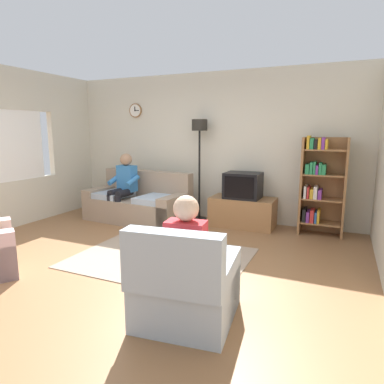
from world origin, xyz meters
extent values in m
plane|color=#8C603D|center=(0.00, 0.00, 0.00)|extent=(12.00, 12.00, 0.00)
cube|color=beige|center=(0.00, 2.66, 1.35)|extent=(6.20, 0.12, 2.70)
cylinder|color=olive|center=(-1.58, 2.58, 2.05)|extent=(0.28, 0.03, 0.28)
cylinder|color=white|center=(-1.58, 2.56, 2.05)|extent=(0.24, 0.01, 0.24)
cube|color=black|center=(-1.58, 2.56, 2.08)|extent=(0.02, 0.01, 0.09)
cube|color=black|center=(-1.54, 2.56, 2.05)|extent=(0.11, 0.01, 0.01)
cube|color=beige|center=(-2.86, 2.10, 1.40)|extent=(0.12, 1.10, 1.20)
cube|color=gray|center=(-1.10, 1.78, 0.21)|extent=(1.96, 1.00, 0.42)
cube|color=gray|center=(-1.07, 2.14, 0.66)|extent=(1.91, 0.36, 0.48)
cube|color=gray|center=(-0.26, 1.71, 0.28)|extent=(0.29, 0.86, 0.56)
cube|color=gray|center=(-1.94, 1.85, 0.28)|extent=(0.29, 0.86, 0.56)
cube|color=#9EADBC|center=(-0.61, 1.69, 0.47)|extent=(0.66, 0.73, 0.10)
cube|color=#9EADBC|center=(-1.60, 1.77, 0.47)|extent=(0.66, 0.73, 0.10)
cube|color=olive|center=(0.78, 2.25, 0.25)|extent=(1.10, 0.56, 0.51)
cube|color=black|center=(0.78, 2.51, 0.28)|extent=(1.10, 0.04, 0.03)
cube|color=black|center=(0.78, 2.23, 0.73)|extent=(0.60, 0.48, 0.44)
cube|color=black|center=(0.78, 1.98, 0.73)|extent=(0.50, 0.01, 0.36)
cube|color=olive|center=(1.74, 2.30, 0.78)|extent=(0.04, 0.36, 1.55)
cube|color=olive|center=(2.38, 2.30, 0.78)|extent=(0.04, 0.36, 1.55)
cube|color=olive|center=(2.06, 2.47, 0.78)|extent=(0.64, 0.02, 1.55)
cube|color=olive|center=(2.06, 2.30, 0.19)|extent=(0.60, 0.34, 0.02)
cube|color=black|center=(1.81, 2.28, 0.31)|extent=(0.05, 0.28, 0.21)
cube|color=#72338C|center=(1.87, 2.28, 0.29)|extent=(0.05, 0.28, 0.17)
cube|color=red|center=(1.93, 2.28, 0.30)|extent=(0.06, 0.28, 0.20)
cube|color=#2D59A5|center=(1.99, 2.28, 0.29)|extent=(0.03, 0.28, 0.17)
cube|color=gold|center=(2.02, 2.28, 0.31)|extent=(0.04, 0.28, 0.21)
cube|color=olive|center=(2.06, 2.30, 0.58)|extent=(0.60, 0.34, 0.02)
cube|color=silver|center=(1.81, 2.28, 0.69)|extent=(0.04, 0.28, 0.19)
cube|color=red|center=(1.85, 2.28, 0.68)|extent=(0.03, 0.28, 0.18)
cube|color=gold|center=(1.90, 2.28, 0.67)|extent=(0.05, 0.28, 0.15)
cube|color=silver|center=(1.96, 2.28, 0.69)|extent=(0.06, 0.28, 0.20)
cube|color=#72338C|center=(2.02, 2.28, 0.67)|extent=(0.05, 0.28, 0.15)
cube|color=olive|center=(2.06, 2.30, 0.97)|extent=(0.60, 0.34, 0.02)
cube|color=#267F4C|center=(1.82, 2.28, 1.06)|extent=(0.06, 0.28, 0.15)
cube|color=#267F4C|center=(1.87, 2.28, 1.07)|extent=(0.04, 0.28, 0.19)
cube|color=#267F4C|center=(1.92, 2.28, 1.08)|extent=(0.03, 0.28, 0.19)
cube|color=#72338C|center=(1.96, 2.28, 1.05)|extent=(0.04, 0.28, 0.14)
cube|color=#267F4C|center=(2.01, 2.28, 1.07)|extent=(0.04, 0.28, 0.18)
cube|color=#267F4C|center=(2.06, 2.28, 1.06)|extent=(0.06, 0.28, 0.15)
cube|color=olive|center=(2.06, 2.30, 1.36)|extent=(0.60, 0.34, 0.02)
cube|color=gold|center=(1.81, 2.28, 1.47)|extent=(0.04, 0.28, 0.21)
cube|color=#267F4C|center=(1.86, 2.28, 1.45)|extent=(0.05, 0.28, 0.17)
cube|color=black|center=(1.92, 2.28, 1.44)|extent=(0.05, 0.28, 0.15)
cube|color=gold|center=(1.97, 2.28, 1.45)|extent=(0.05, 0.28, 0.17)
cube|color=#72338C|center=(2.02, 2.28, 1.46)|extent=(0.05, 0.28, 0.18)
cube|color=gold|center=(2.07, 2.28, 1.45)|extent=(0.04, 0.28, 0.15)
cylinder|color=black|center=(-0.08, 2.35, 0.01)|extent=(0.28, 0.28, 0.03)
cylinder|color=black|center=(-0.08, 2.35, 0.85)|extent=(0.04, 0.04, 1.70)
cylinder|color=black|center=(-0.08, 2.35, 1.75)|extent=(0.28, 0.28, 0.20)
cube|color=#9EADBC|center=(1.14, -0.81, 0.20)|extent=(0.89, 0.93, 0.40)
cube|color=#9EADBC|center=(1.19, -1.18, 0.65)|extent=(0.82, 0.27, 0.50)
cube|color=#9EADBC|center=(0.84, -0.82, 0.28)|extent=(0.29, 0.82, 0.56)
cube|color=#9EADBC|center=(1.44, -0.75, 0.28)|extent=(0.29, 0.82, 0.56)
cube|color=gray|center=(0.22, 0.34, 0.01)|extent=(2.20, 1.70, 0.01)
cube|color=#3372B2|center=(-1.32, 1.83, 0.78)|extent=(0.36, 0.23, 0.48)
sphere|color=#A37A5B|center=(-1.32, 1.82, 1.13)|extent=(0.22, 0.22, 0.22)
cylinder|color=black|center=(-1.24, 1.63, 0.54)|extent=(0.16, 0.39, 0.13)
cylinder|color=black|center=(-1.42, 1.65, 0.54)|extent=(0.16, 0.39, 0.13)
cylinder|color=black|center=(-1.26, 1.44, 0.26)|extent=(0.12, 0.12, 0.52)
cylinder|color=black|center=(-1.44, 1.46, 0.26)|extent=(0.12, 0.12, 0.52)
cylinder|color=#3372B2|center=(-1.12, 1.71, 0.76)|extent=(0.12, 0.34, 0.20)
cylinder|color=#3372B2|center=(-1.54, 1.75, 0.76)|extent=(0.12, 0.34, 0.20)
cylinder|color=#4C4742|center=(-1.36, -0.69, 0.20)|extent=(0.15, 0.15, 0.40)
cylinder|color=#4C4742|center=(-1.21, -0.79, 0.20)|extent=(0.15, 0.15, 0.40)
cube|color=red|center=(1.15, -0.86, 0.66)|extent=(0.36, 0.24, 0.48)
sphere|color=#D8AD8C|center=(1.15, -0.85, 1.01)|extent=(0.22, 0.22, 0.22)
cylinder|color=#4C4742|center=(1.04, -0.68, 0.42)|extent=(0.17, 0.39, 0.13)
cylinder|color=#4C4742|center=(1.21, -0.66, 0.42)|extent=(0.17, 0.39, 0.13)
cylinder|color=#4C4742|center=(1.01, -0.49, 0.20)|extent=(0.12, 0.12, 0.40)
cylinder|color=#4C4742|center=(1.19, -0.47, 0.20)|extent=(0.12, 0.12, 0.40)
cylinder|color=red|center=(0.93, -0.78, 0.64)|extent=(0.13, 0.34, 0.20)
cylinder|color=red|center=(1.34, -0.73, 0.64)|extent=(0.13, 0.34, 0.20)
camera|label=1|loc=(2.32, -3.36, 1.65)|focal=31.73mm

